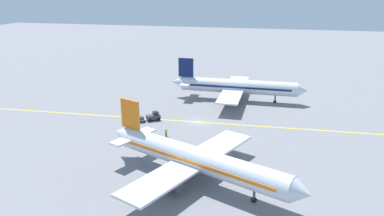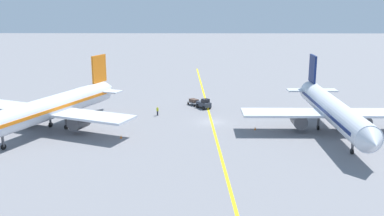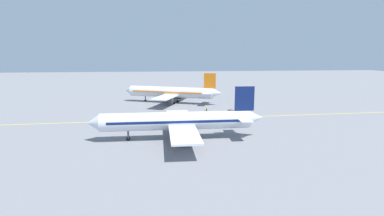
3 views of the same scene
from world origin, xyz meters
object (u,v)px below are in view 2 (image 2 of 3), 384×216
baggage_cart_trailing (194,101)px  traffic_cone_near_nose (380,134)px  baggage_tug_dark (204,104)px  airplane_at_gate (332,110)px  ground_crew_worker (157,111)px  airplane_adjacent_stand (50,108)px  traffic_cone_mid_apron (255,128)px  traffic_cone_by_wingtip (121,137)px

baggage_cart_trailing → traffic_cone_near_nose: (-28.87, 20.15, -0.49)m
baggage_tug_dark → baggage_cart_trailing: bearing=-53.2°
airplane_at_gate → baggage_cart_trailing: (21.76, -18.55, -2.95)m
ground_crew_worker → traffic_cone_near_nose: size_ratio=3.05×
airplane_at_gate → airplane_adjacent_stand: (44.37, -0.61, 0.00)m
airplane_at_gate → traffic_cone_near_nose: airplane_at_gate is taller
baggage_tug_dark → airplane_at_gate: bearing=141.2°
airplane_adjacent_stand → traffic_cone_mid_apron: 32.81m
baggage_tug_dark → ground_crew_worker: baggage_tug_dark is taller
baggage_tug_dark → baggage_cart_trailing: baggage_tug_dark is taller
airplane_adjacent_stand → traffic_cone_near_nose: (-51.48, 2.21, -3.43)m
baggage_tug_dark → ground_crew_worker: (8.48, 5.55, 0.01)m
baggage_cart_trailing → traffic_cone_mid_apron: baggage_cart_trailing is taller
baggage_cart_trailing → traffic_cone_near_nose: size_ratio=5.31×
ground_crew_worker → traffic_cone_by_wingtip: ground_crew_worker is taller
airplane_adjacent_stand → baggage_cart_trailing: (-22.61, -17.94, -2.95)m
traffic_cone_near_nose → traffic_cone_mid_apron: 19.10m
airplane_adjacent_stand → baggage_cart_trailing: airplane_adjacent_stand is taller
airplane_adjacent_stand → traffic_cone_mid_apron: bearing=-178.5°
airplane_adjacent_stand → traffic_cone_near_nose: 51.64m
airplane_adjacent_stand → baggage_tug_dark: 29.09m
ground_crew_worker → traffic_cone_mid_apron: bearing=151.6°
baggage_tug_dark → traffic_cone_mid_apron: size_ratio=6.00×
airplane_at_gate → baggage_tug_dark: (19.79, -15.91, -2.81)m
ground_crew_worker → traffic_cone_mid_apron: (-16.52, 8.92, -0.63)m
traffic_cone_near_nose → traffic_cone_by_wingtip: (39.75, 1.67, 0.00)m
baggage_tug_dark → traffic_cone_by_wingtip: bearing=56.2°
traffic_cone_mid_apron → baggage_cart_trailing: bearing=-59.7°
airplane_at_gate → traffic_cone_near_nose: size_ratio=64.38×
airplane_adjacent_stand → ground_crew_worker: size_ratio=20.16×
traffic_cone_mid_apron → airplane_adjacent_stand: bearing=1.5°
ground_crew_worker → baggage_cart_trailing: bearing=-128.5°
baggage_cart_trailing → ground_crew_worker: 10.46m
baggage_cart_trailing → ground_crew_worker: (6.51, 8.19, 0.15)m
airplane_adjacent_stand → traffic_cone_by_wingtip: (-11.73, 3.88, -3.43)m
baggage_tug_dark → traffic_cone_near_nose: baggage_tug_dark is taller
baggage_cart_trailing → traffic_cone_by_wingtip: baggage_cart_trailing is taller
airplane_adjacent_stand → airplane_at_gate: bearing=179.2°
baggage_cart_trailing → traffic_cone_mid_apron: bearing=120.3°
airplane_adjacent_stand → traffic_cone_mid_apron: airplane_adjacent_stand is taller
traffic_cone_mid_apron → airplane_at_gate: bearing=173.0°
traffic_cone_mid_apron → traffic_cone_by_wingtip: same height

